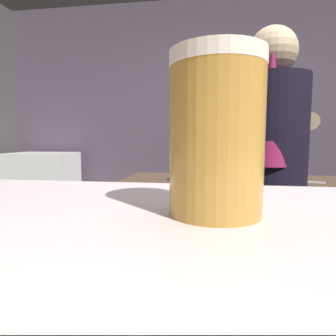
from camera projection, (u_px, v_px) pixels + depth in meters
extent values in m
cube|color=#524656|center=(223.00, 122.00, 3.31)|extent=(5.20, 0.10, 2.70)
cube|color=#503A2B|center=(286.00, 251.00, 1.83)|extent=(2.10, 0.60, 0.90)
cube|color=#32373D|center=(244.00, 197.00, 3.09)|extent=(0.83, 0.36, 1.06)
cube|color=white|center=(43.00, 197.00, 3.25)|extent=(0.68, 0.55, 1.00)
cube|color=#262626|center=(48.00, 199.00, 2.93)|extent=(0.03, 0.03, 0.36)
cube|color=yellow|center=(18.00, 191.00, 2.98)|extent=(0.10, 0.01, 0.12)
cube|color=#30263C|center=(264.00, 286.00, 1.42)|extent=(0.28, 0.20, 0.87)
cylinder|color=black|center=(269.00, 139.00, 1.34)|extent=(0.34, 0.34, 0.57)
sphere|color=#CDB086|center=(273.00, 51.00, 1.30)|extent=(0.22, 0.22, 0.22)
cone|color=#8C1E4C|center=(271.00, 106.00, 1.24)|extent=(0.18, 0.18, 0.51)
cylinder|color=#CDB086|center=(236.00, 124.00, 1.54)|extent=(0.14, 0.33, 0.08)
cylinder|color=#CDB086|center=(306.00, 123.00, 1.43)|extent=(0.14, 0.33, 0.08)
cylinder|color=slate|center=(188.00, 177.00, 1.78)|extent=(0.19, 0.19, 0.05)
cube|color=silver|center=(303.00, 182.00, 1.72)|extent=(0.24, 0.09, 0.01)
cylinder|color=#C18937|center=(216.00, 143.00, 0.25)|extent=(0.08, 0.08, 0.13)
cylinder|color=white|center=(218.00, 60.00, 0.24)|extent=(0.08, 0.08, 0.01)
cylinder|color=black|center=(215.00, 142.00, 2.98)|extent=(0.06, 0.06, 0.12)
cylinder|color=black|center=(215.00, 134.00, 2.97)|extent=(0.03, 0.03, 0.05)
cylinder|color=red|center=(215.00, 132.00, 2.96)|extent=(0.03, 0.03, 0.01)
cylinder|color=#4E8738|center=(220.00, 140.00, 3.15)|extent=(0.05, 0.05, 0.15)
cylinder|color=#4E8738|center=(220.00, 131.00, 3.14)|extent=(0.02, 0.02, 0.06)
cylinder|color=black|center=(220.00, 127.00, 3.13)|extent=(0.03, 0.03, 0.01)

